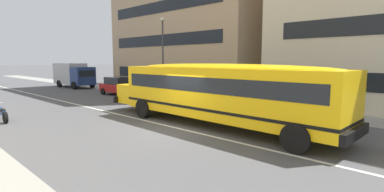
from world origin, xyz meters
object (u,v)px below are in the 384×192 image
(parked_car_red_far_corner, at_px, (119,86))
(box_truck, at_px, (73,74))
(street_lamp, at_px, (163,47))
(motorcycle_near_kerb, at_px, (1,113))
(school_bus, at_px, (216,89))

(parked_car_red_far_corner, bearing_deg, box_truck, 174.48)
(box_truck, relative_size, street_lamp, 0.90)
(parked_car_red_far_corner, xyz_separation_m, motorcycle_near_kerb, (5.80, -10.62, -0.41))
(parked_car_red_far_corner, relative_size, motorcycle_near_kerb, 1.99)
(school_bus, distance_m, street_lamp, 12.28)
(box_truck, bearing_deg, motorcycle_near_kerb, -37.09)
(box_truck, height_order, street_lamp, street_lamp)
(box_truck, distance_m, street_lamp, 14.60)
(box_truck, xyz_separation_m, motorcycle_near_kerb, (16.14, -11.03, -1.11))
(parked_car_red_far_corner, height_order, street_lamp, street_lamp)
(parked_car_red_far_corner, bearing_deg, motorcycle_near_kerb, -64.60)
(parked_car_red_far_corner, xyz_separation_m, street_lamp, (3.91, 2.05, 3.47))
(box_truck, relative_size, motorcycle_near_kerb, 3.06)
(parked_car_red_far_corner, distance_m, motorcycle_near_kerb, 12.11)
(box_truck, height_order, motorcycle_near_kerb, box_truck)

